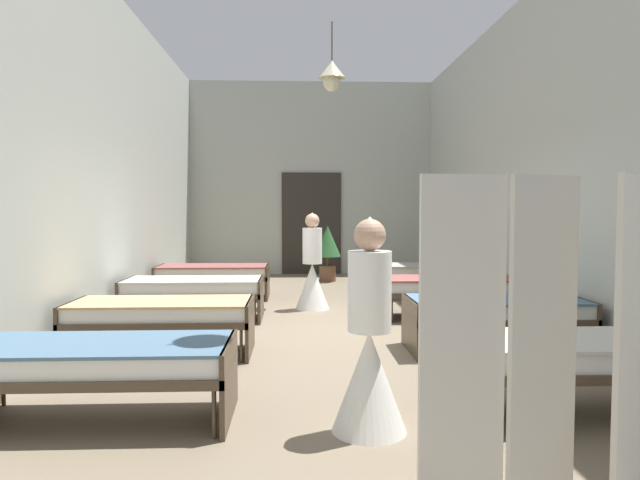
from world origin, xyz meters
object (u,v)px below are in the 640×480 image
object	(u,v)px
privacy_screen	(546,351)
bed_right_row_3	(420,272)
bed_right_row_1	(496,311)
bed_left_row_3	(213,273)
bed_left_row_0	(100,361)
nurse_mid_aisle	(369,356)
bed_left_row_2	(194,288)
bed_right_row_2	(449,287)
bed_right_row_0	(584,356)
potted_plant	(328,246)
bed_left_row_1	(161,313)
nurse_near_aisle	(312,275)

from	to	relation	value
privacy_screen	bed_right_row_3	bearing A→B (deg)	60.41
bed_right_row_1	bed_right_row_3	distance (m)	3.80
bed_left_row_3	bed_right_row_3	bearing A→B (deg)	0.00
bed_left_row_0	bed_right_row_3	size ratio (longest dim) A/B	1.00
nurse_mid_aisle	bed_left_row_0	bearing A→B (deg)	-131.89
bed_left_row_2	bed_right_row_2	distance (m)	3.58
bed_right_row_0	bed_left_row_3	distance (m)	6.73
bed_right_row_2	bed_left_row_3	world-z (taller)	same
bed_right_row_1	bed_left_row_3	size ratio (longest dim) A/B	1.00
bed_left_row_2	bed_right_row_3	distance (m)	4.05
nurse_mid_aisle	potted_plant	size ratio (longest dim) A/B	1.25
bed_left_row_3	privacy_screen	world-z (taller)	privacy_screen
bed_left_row_1	potted_plant	bearing A→B (deg)	70.95
bed_left_row_0	bed_right_row_1	distance (m)	4.05
bed_left_row_0	bed_right_row_1	size ratio (longest dim) A/B	1.00
bed_left_row_0	bed_right_row_3	world-z (taller)	same
bed_left_row_2	potted_plant	distance (m)	4.67
bed_left_row_2	privacy_screen	size ratio (longest dim) A/B	1.12
bed_right_row_3	potted_plant	distance (m)	2.73
bed_right_row_2	bed_left_row_2	bearing A→B (deg)	180.00
potted_plant	privacy_screen	world-z (taller)	privacy_screen
nurse_near_aisle	bed_right_row_1	bearing A→B (deg)	154.40
bed_right_row_1	nurse_mid_aisle	world-z (taller)	nurse_mid_aisle
bed_left_row_2	bed_right_row_3	world-z (taller)	same
nurse_near_aisle	nurse_mid_aisle	size ratio (longest dim) A/B	1.00
bed_left_row_0	bed_right_row_3	xyz separation A→B (m)	(3.58, 5.70, 0.00)
bed_left_row_0	bed_right_row_2	world-z (taller)	same
bed_right_row_2	privacy_screen	xyz separation A→B (m)	(-0.95, -5.26, 0.41)
nurse_mid_aisle	bed_left_row_2	bearing A→B (deg)	171.49
nurse_near_aisle	nurse_mid_aisle	bearing A→B (deg)	122.17
bed_right_row_2	bed_right_row_0	bearing A→B (deg)	-90.00
bed_right_row_2	nurse_mid_aisle	distance (m)	4.40
bed_left_row_1	bed_right_row_1	world-z (taller)	same
bed_left_row_2	bed_right_row_2	size ratio (longest dim) A/B	1.00
bed_left_row_3	potted_plant	size ratio (longest dim) A/B	1.60
nurse_mid_aisle	potted_plant	xyz separation A→B (m)	(0.17, 8.24, 0.22)
bed_left_row_0	privacy_screen	bearing A→B (deg)	-29.00
nurse_near_aisle	privacy_screen	world-z (taller)	privacy_screen
bed_left_row_1	bed_right_row_2	world-z (taller)	same
bed_left_row_2	privacy_screen	bearing A→B (deg)	-63.44
bed_left_row_3	bed_left_row_1	bearing A→B (deg)	-90.00
bed_left_row_1	privacy_screen	world-z (taller)	privacy_screen
bed_left_row_1	nurse_mid_aisle	world-z (taller)	nurse_mid_aisle
nurse_mid_aisle	bed_right_row_0	bearing A→B (deg)	65.64
bed_right_row_3	potted_plant	bearing A→B (deg)	123.25
bed_right_row_1	privacy_screen	size ratio (longest dim) A/B	1.12
bed_left_row_2	nurse_near_aisle	bearing A→B (deg)	25.75
bed_right_row_0	bed_left_row_2	size ratio (longest dim) A/B	1.00
bed_right_row_0	bed_left_row_3	bearing A→B (deg)	122.12
potted_plant	bed_right_row_3	bearing A→B (deg)	-56.75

